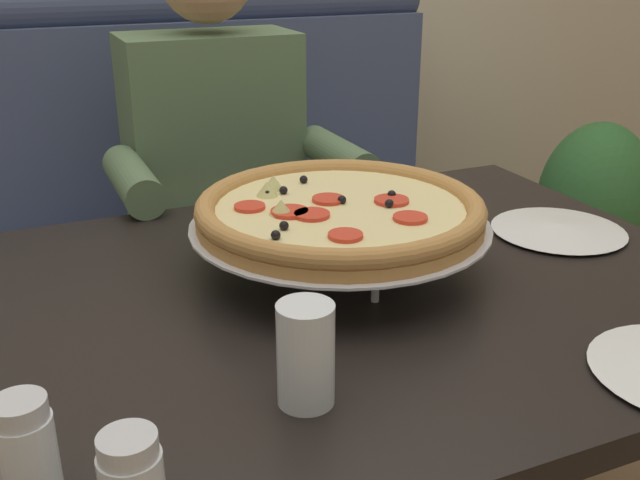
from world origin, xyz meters
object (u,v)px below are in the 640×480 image
at_px(pizza, 337,213).
at_px(dining_table, 354,333).
at_px(shaker_pepper_flakes, 28,460).
at_px(potted_plant, 592,218).
at_px(plate_near_right, 558,227).
at_px(drinking_glass, 306,361).
at_px(booth_bench, 206,258).
at_px(diner_main, 227,176).

bearing_deg(pizza, dining_table, -84.45).
relative_size(dining_table, shaker_pepper_flakes, 10.42).
bearing_deg(pizza, shaker_pepper_flakes, -142.74).
xyz_separation_m(shaker_pepper_flakes, potted_plant, (1.72, 1.07, -0.38)).
height_order(pizza, plate_near_right, pizza).
bearing_deg(dining_table, potted_plant, 31.73).
distance_m(plate_near_right, drinking_glass, 0.70).
bearing_deg(dining_table, drinking_glass, -126.44).
distance_m(pizza, drinking_glass, 0.37).
bearing_deg(dining_table, booth_bench, 90.00).
relative_size(pizza, plate_near_right, 1.97).
relative_size(dining_table, plate_near_right, 4.93).
bearing_deg(dining_table, diner_main, 90.55).
xyz_separation_m(dining_table, shaker_pepper_flakes, (-0.49, -0.31, 0.13)).
bearing_deg(potted_plant, pizza, -150.43).
xyz_separation_m(shaker_pepper_flakes, plate_near_right, (0.92, 0.35, -0.04)).
relative_size(dining_table, drinking_glass, 9.59).
bearing_deg(shaker_pepper_flakes, plate_near_right, 21.03).
bearing_deg(potted_plant, diner_main, -175.34).
xyz_separation_m(dining_table, pizza, (-0.01, 0.06, 0.19)).
xyz_separation_m(dining_table, drinking_glass, (-0.19, -0.26, 0.14)).
bearing_deg(drinking_glass, diner_main, 78.63).
xyz_separation_m(drinking_glass, potted_plant, (1.42, 1.02, -0.39)).
bearing_deg(plate_near_right, potted_plant, 41.86).
relative_size(pizza, drinking_glass, 3.83).
height_order(plate_near_right, potted_plant, plate_near_right).
xyz_separation_m(pizza, shaker_pepper_flakes, (-0.48, -0.37, -0.05)).
bearing_deg(plate_near_right, booth_bench, 116.22).
bearing_deg(booth_bench, plate_near_right, -63.78).
height_order(shaker_pepper_flakes, potted_plant, shaker_pepper_flakes).
bearing_deg(booth_bench, diner_main, -91.35).
relative_size(booth_bench, plate_near_right, 6.38).
distance_m(pizza, shaker_pepper_flakes, 0.61).
xyz_separation_m(diner_main, shaker_pepper_flakes, (-0.48, -0.97, 0.06)).
distance_m(booth_bench, shaker_pepper_flakes, 1.38).
height_order(pizza, drinking_glass, pizza).
distance_m(booth_bench, dining_table, 0.95).
distance_m(booth_bench, drinking_glass, 1.26).
relative_size(shaker_pepper_flakes, drinking_glass, 0.92).
distance_m(dining_table, diner_main, 0.66).
distance_m(booth_bench, diner_main, 0.41).
distance_m(diner_main, shaker_pepper_flakes, 1.08).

